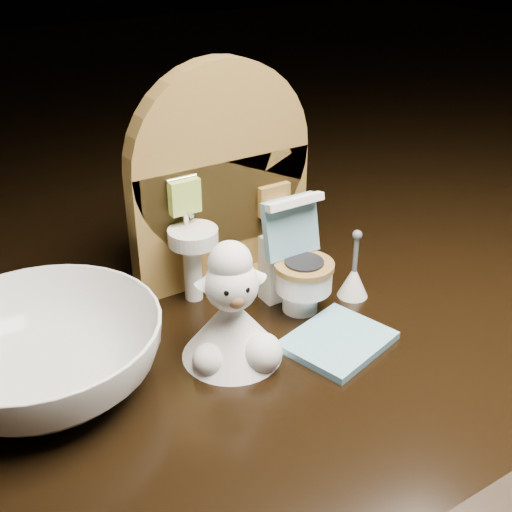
% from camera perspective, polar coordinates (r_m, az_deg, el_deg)
% --- Properties ---
extents(backdrop_panel, '(0.13, 0.05, 0.15)m').
position_cam_1_polar(backdrop_panel, '(0.43, -3.13, 6.08)').
color(backdrop_panel, olive).
rests_on(backdrop_panel, ground).
extents(toy_toilet, '(0.04, 0.05, 0.08)m').
position_cam_1_polar(toy_toilet, '(0.41, 3.48, -1.03)').
color(toy_toilet, white).
rests_on(toy_toilet, ground).
extents(bath_mat, '(0.07, 0.06, 0.00)m').
position_cam_1_polar(bath_mat, '(0.39, 7.28, -7.49)').
color(bath_mat, '#6CA3BB').
rests_on(bath_mat, ground).
extents(toilet_brush, '(0.02, 0.02, 0.05)m').
position_cam_1_polar(toilet_brush, '(0.43, 8.67, -2.03)').
color(toilet_brush, white).
rests_on(toilet_brush, ground).
extents(plush_lamb, '(0.06, 0.06, 0.08)m').
position_cam_1_polar(plush_lamb, '(0.36, -2.09, -5.60)').
color(plush_lamb, white).
rests_on(plush_lamb, ground).
extents(ceramic_bowl, '(0.16, 0.16, 0.04)m').
position_cam_1_polar(ceramic_bowl, '(0.36, -18.34, -8.34)').
color(ceramic_bowl, white).
rests_on(ceramic_bowl, ground).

